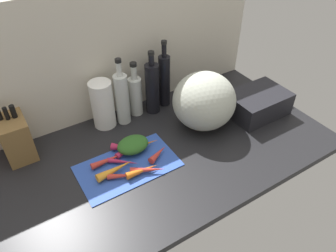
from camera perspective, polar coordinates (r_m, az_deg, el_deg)
The scene contains 22 objects.
ground_plane at distance 137.79cm, azimuth -4.98°, elevation -6.31°, with size 170.00×80.00×3.00cm, color black.
wall_back at distance 148.57cm, azimuth -12.83°, elevation 11.60°, with size 170.00×3.00×60.00cm, color beige.
cutting_board at distance 134.03cm, azimuth -7.14°, elevation -6.99°, with size 40.52×23.55×0.80cm, color #2D51B7.
carrot_0 at distance 129.18cm, azimuth -3.59°, elevation -7.75°, with size 2.81×2.81×13.92cm, color red.
carrot_1 at distance 133.79cm, azimuth -7.98°, elevation -6.30°, with size 2.11×2.11×13.05cm, color #B2264C.
carrot_2 at distance 139.73cm, azimuth -4.93°, elevation -3.49°, with size 2.52×2.52×17.02cm, color orange.
carrot_3 at distance 128.36cm, azimuth -7.80°, elevation -8.70°, with size 2.30×2.30×12.83cm, color red.
carrot_4 at distance 139.09cm, azimuth -7.97°, elevation -3.83°, with size 3.23×3.23×10.22cm, color #B2264C.
carrot_5 at distance 130.27cm, azimuth -9.37°, elevation -7.63°, with size 3.48×3.48×15.85cm, color orange.
carrot_6 at distance 135.23cm, azimuth -10.33°, elevation -5.84°, with size 2.70×2.70×15.84cm, color red.
carrot_7 at distance 135.37cm, azimuth -1.76°, elevation -4.91°, with size 2.97×2.97×10.56cm, color red.
carrot_8 at distance 139.24cm, azimuth -6.95°, elevation -3.85°, with size 2.55×2.55×14.17cm, color #B2264C.
carrot_9 at distance 128.99cm, azimuth -4.60°, elevation -7.86°, with size 2.97×2.97×13.42cm, color orange.
carrot_greens_pile at distance 137.92cm, azimuth -6.35°, elevation -3.37°, with size 13.80×10.62×5.84cm, color #2D6023.
winter_squash at distance 146.94cm, azimuth 6.41°, elevation 4.43°, with size 28.93×28.55×26.60cm, color #B2B7A8.
knife_block at distance 146.27cm, azimuth -25.38°, elevation -1.80°, with size 11.06×16.36×23.92cm.
paper_towel_roll at distance 149.88cm, azimuth -11.50°, elevation 3.75°, with size 10.33×10.33×22.95cm, color white.
bottle_0 at distance 149.52cm, azimuth -8.14°, elevation 4.92°, with size 6.37×6.37×33.10cm.
bottle_1 at distance 155.73cm, azimuth -5.79°, elevation 5.58°, with size 6.38×6.38×27.69cm.
bottle_2 at distance 155.23cm, azimuth -2.80°, elevation 6.77°, with size 6.81×6.81×32.30cm.
bottle_3 at distance 160.02cm, azimuth -0.67°, elevation 8.20°, with size 5.78×5.78×34.48cm.
dish_rack at distance 163.92cm, azimuth 15.54°, elevation 3.93°, with size 28.52×20.36×11.33cm, color black.
Camera 1 is at (-41.03, -87.97, 96.29)cm, focal length 34.42 mm.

